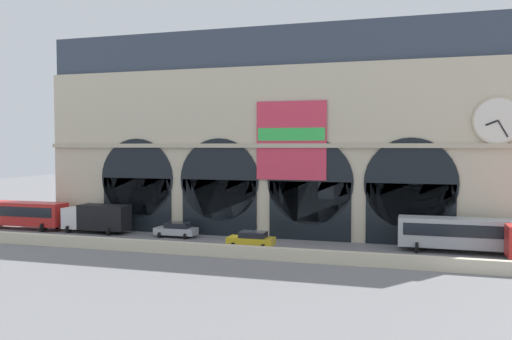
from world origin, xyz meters
TOP-DOWN VIEW (x-y plane):
  - ground_plane at (0.00, 0.00)m, footprint 200.00×200.00m
  - quay_parapet_wall at (0.00, -5.15)m, footprint 90.00×0.70m
  - station_building at (0.03, 7.14)m, footprint 50.87×4.70m
  - bus_westmost at (-28.31, 2.63)m, footprint 11.00×3.25m
  - box_truck_west at (-18.34, 2.69)m, footprint 7.50×2.91m
  - car_midwest at (-8.80, 2.66)m, footprint 4.40×2.22m
  - car_center at (0.44, -0.57)m, footprint 4.40×2.22m
  - bus_east at (19.17, 2.63)m, footprint 11.00×3.25m

SIDE VIEW (x-z plane):
  - ground_plane at x=0.00m, z-range 0.00..0.00m
  - quay_parapet_wall at x=0.00m, z-range 0.00..1.07m
  - car_midwest at x=-8.80m, z-range 0.03..1.58m
  - car_center at x=0.44m, z-range 0.03..1.58m
  - box_truck_west at x=-18.34m, z-range 0.14..3.26m
  - bus_westmost at x=-28.31m, z-range 0.23..3.33m
  - bus_east at x=19.17m, z-range 0.23..3.33m
  - station_building at x=0.03m, z-range -0.37..21.64m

